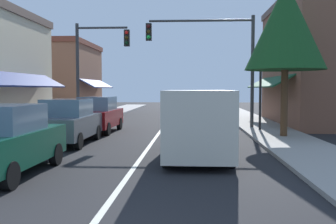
{
  "coord_description": "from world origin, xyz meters",
  "views": [
    {
      "loc": [
        1.55,
        -3.68,
        2.16
      ],
      "look_at": [
        0.45,
        14.9,
        1.04
      ],
      "focal_mm": 40.98,
      "sensor_mm": 36.0,
      "label": 1
    }
  ],
  "objects_px": {
    "parked_car_second_left": "(68,122)",
    "traffic_signal_mast_arm": "(216,51)",
    "traffic_signal_left_corner": "(94,59)",
    "street_lamp_right_mid": "(261,75)",
    "van_in_lane": "(198,121)",
    "tree_right_near": "(286,26)",
    "parked_car_nearest_left": "(4,141)",
    "parked_car_third_left": "(98,115)"
  },
  "relations": [
    {
      "from": "parked_car_second_left",
      "to": "traffic_signal_mast_arm",
      "type": "distance_m",
      "value": 9.06
    },
    {
      "from": "traffic_signal_left_corner",
      "to": "street_lamp_right_mid",
      "type": "relative_size",
      "value": 1.39
    },
    {
      "from": "van_in_lane",
      "to": "traffic_signal_mast_arm",
      "type": "distance_m",
      "value": 8.98
    },
    {
      "from": "tree_right_near",
      "to": "parked_car_second_left",
      "type": "bearing_deg",
      "value": -165.95
    },
    {
      "from": "van_in_lane",
      "to": "street_lamp_right_mid",
      "type": "distance_m",
      "value": 8.12
    },
    {
      "from": "parked_car_second_left",
      "to": "traffic_signal_left_corner",
      "type": "relative_size",
      "value": 0.71
    },
    {
      "from": "parked_car_second_left",
      "to": "traffic_signal_left_corner",
      "type": "distance_m",
      "value": 7.24
    },
    {
      "from": "van_in_lane",
      "to": "traffic_signal_mast_arm",
      "type": "bearing_deg",
      "value": 82.58
    },
    {
      "from": "parked_car_second_left",
      "to": "traffic_signal_mast_arm",
      "type": "xyz_separation_m",
      "value": [
        6.08,
        5.86,
        3.25
      ]
    },
    {
      "from": "parked_car_nearest_left",
      "to": "parked_car_second_left",
      "type": "distance_m",
      "value": 5.43
    },
    {
      "from": "van_in_lane",
      "to": "tree_right_near",
      "type": "xyz_separation_m",
      "value": [
        3.82,
        4.74,
        3.69
      ]
    },
    {
      "from": "traffic_signal_left_corner",
      "to": "traffic_signal_mast_arm",
      "type": "bearing_deg",
      "value": -6.19
    },
    {
      "from": "traffic_signal_left_corner",
      "to": "parked_car_third_left",
      "type": "bearing_deg",
      "value": -72.41
    },
    {
      "from": "parked_car_nearest_left",
      "to": "tree_right_near",
      "type": "distance_m",
      "value": 12.2
    },
    {
      "from": "tree_right_near",
      "to": "traffic_signal_mast_arm",
      "type": "bearing_deg",
      "value": 126.66
    },
    {
      "from": "parked_car_second_left",
      "to": "tree_right_near",
      "type": "xyz_separation_m",
      "value": [
        8.81,
        2.2,
        3.96
      ]
    },
    {
      "from": "parked_car_second_left",
      "to": "parked_car_third_left",
      "type": "height_order",
      "value": "same"
    },
    {
      "from": "tree_right_near",
      "to": "street_lamp_right_mid",
      "type": "bearing_deg",
      "value": 103.07
    },
    {
      "from": "parked_car_nearest_left",
      "to": "parked_car_third_left",
      "type": "relative_size",
      "value": 1.0
    },
    {
      "from": "traffic_signal_left_corner",
      "to": "street_lamp_right_mid",
      "type": "height_order",
      "value": "traffic_signal_left_corner"
    },
    {
      "from": "parked_car_nearest_left",
      "to": "parked_car_second_left",
      "type": "bearing_deg",
      "value": 92.2
    },
    {
      "from": "traffic_signal_mast_arm",
      "to": "tree_right_near",
      "type": "bearing_deg",
      "value": -53.34
    },
    {
      "from": "parked_car_third_left",
      "to": "traffic_signal_mast_arm",
      "type": "height_order",
      "value": "traffic_signal_mast_arm"
    },
    {
      "from": "parked_car_third_left",
      "to": "traffic_signal_mast_arm",
      "type": "bearing_deg",
      "value": 17.24
    },
    {
      "from": "parked_car_second_left",
      "to": "van_in_lane",
      "type": "relative_size",
      "value": 0.79
    },
    {
      "from": "street_lamp_right_mid",
      "to": "tree_right_near",
      "type": "distance_m",
      "value": 3.23
    },
    {
      "from": "street_lamp_right_mid",
      "to": "parked_car_third_left",
      "type": "bearing_deg",
      "value": -176.24
    },
    {
      "from": "parked_car_third_left",
      "to": "van_in_lane",
      "type": "xyz_separation_m",
      "value": [
        4.83,
        -6.71,
        0.27
      ]
    },
    {
      "from": "tree_right_near",
      "to": "parked_car_nearest_left",
      "type": "bearing_deg",
      "value": -138.63
    },
    {
      "from": "parked_car_second_left",
      "to": "street_lamp_right_mid",
      "type": "xyz_separation_m",
      "value": [
        8.23,
        4.7,
        2.0
      ]
    },
    {
      "from": "parked_car_second_left",
      "to": "traffic_signal_left_corner",
      "type": "height_order",
      "value": "traffic_signal_left_corner"
    },
    {
      "from": "traffic_signal_mast_arm",
      "to": "traffic_signal_left_corner",
      "type": "relative_size",
      "value": 1.04
    },
    {
      "from": "traffic_signal_left_corner",
      "to": "tree_right_near",
      "type": "relative_size",
      "value": 0.86
    },
    {
      "from": "parked_car_second_left",
      "to": "parked_car_third_left",
      "type": "xyz_separation_m",
      "value": [
        0.16,
        4.17,
        0.0
      ]
    },
    {
      "from": "parked_car_nearest_left",
      "to": "traffic_signal_left_corner",
      "type": "relative_size",
      "value": 0.71
    },
    {
      "from": "parked_car_third_left",
      "to": "traffic_signal_left_corner",
      "type": "xyz_separation_m",
      "value": [
        -0.77,
        2.42,
        2.94
      ]
    },
    {
      "from": "parked_car_nearest_left",
      "to": "street_lamp_right_mid",
      "type": "xyz_separation_m",
      "value": [
        8.08,
        10.12,
        2.0
      ]
    },
    {
      "from": "parked_car_nearest_left",
      "to": "traffic_signal_mast_arm",
      "type": "bearing_deg",
      "value": 62.91
    },
    {
      "from": "parked_car_third_left",
      "to": "traffic_signal_mast_arm",
      "type": "relative_size",
      "value": 0.69
    },
    {
      "from": "parked_car_nearest_left",
      "to": "parked_car_second_left",
      "type": "xyz_separation_m",
      "value": [
        -0.15,
        5.42,
        0.0
      ]
    },
    {
      "from": "traffic_signal_mast_arm",
      "to": "street_lamp_right_mid",
      "type": "bearing_deg",
      "value": -28.48
    },
    {
      "from": "van_in_lane",
      "to": "traffic_signal_left_corner",
      "type": "height_order",
      "value": "traffic_signal_left_corner"
    }
  ]
}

